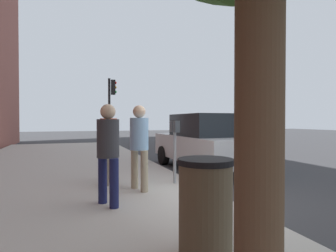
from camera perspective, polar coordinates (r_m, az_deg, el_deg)
The scene contains 9 objects.
ground_plane at distance 5.57m, azimuth 10.44°, elevation -15.17°, with size 80.00×80.00×0.00m, color #38383A.
sidewalk_slab at distance 4.88m, azimuth -23.37°, elevation -16.68°, with size 28.00×6.00×0.15m, color #B7B2A8.
parking_meter at distance 6.24m, azimuth 1.39°, elevation -2.53°, with size 0.36×0.12×1.41m.
pedestrian_at_meter at distance 5.65m, azimuth -5.94°, elevation -2.98°, with size 0.51×0.38×1.72m.
pedestrian_bystander at distance 4.70m, azimuth -12.26°, elevation -4.18°, with size 0.49×0.37×1.68m.
parking_officer at distance 6.31m, azimuth -12.13°, elevation -2.63°, with size 0.48×0.37×1.72m.
parked_sedan_near at distance 8.85m, azimuth 7.66°, elevation -3.24°, with size 4.44×2.04×1.77m.
traffic_signal at distance 14.62m, azimuth -11.61°, elevation 5.01°, with size 0.24×0.44×3.60m.
trash_bin at distance 3.04m, azimuth 7.72°, elevation -16.11°, with size 0.59×0.59×1.01m.
Camera 1 is at (-4.64, 2.67, 1.55)m, focal length 29.58 mm.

